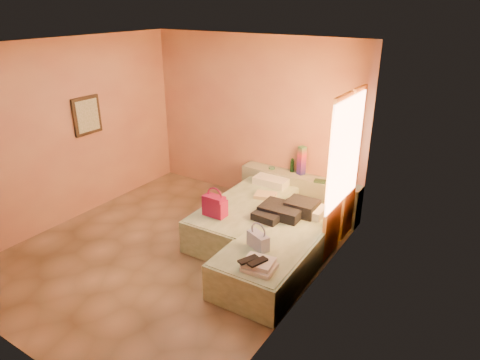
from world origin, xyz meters
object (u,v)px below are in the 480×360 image
Objects in this scene: green_book at (320,181)px; towel_stack at (259,265)px; bed_right at (278,254)px; bed_left at (246,217)px; flower_vase at (340,177)px; magenta_handbag at (215,206)px; headboard_ledge at (299,193)px; water_bottle at (292,166)px; blue_handbag at (258,241)px.

green_book reaches higher than towel_stack.
bed_right is 11.51× the size of green_book.
bed_left is at bearing 127.23° from towel_stack.
towel_stack is at bearing -90.00° from flower_vase.
magenta_handbag is 0.92× the size of towel_stack.
bed_left is 7.95× the size of flower_vase.
headboard_ledge reaches higher than towel_stack.
flower_vase is (0.67, 0.01, 0.45)m from headboard_ledge.
flower_vase is at bearing 90.00° from towel_stack.
water_bottle is at bearing 78.48° from bed_left.
headboard_ledge is 0.48m from water_bottle.
blue_handbag reaches higher than green_book.
flower_vase is (0.29, 0.09, 0.11)m from green_book.
bed_right is 0.50m from blue_handbag.
green_book is 1.98m from blue_handbag.
magenta_handbag is 1.07× the size of blue_handbag.
water_bottle is 0.70× the size of magenta_handbag.
water_bottle is 0.59m from green_book.
green_book is at bearing 60.01° from magenta_handbag.
bed_right is at bearing 101.56° from towel_stack.
blue_handbag is (-0.09, -0.35, 0.35)m from bed_right.
bed_right is 1.79m from flower_vase.
bed_left is 6.20× the size of magenta_handbag.
bed_right is at bearing -37.32° from bed_left.
water_bottle is at bearing 78.75° from magenta_handbag.
bed_right is at bearing -3.26° from magenta_handbag.
green_book is 0.69× the size of flower_vase.
bed_left is 0.73m from magenta_handbag.
water_bottle is at bearing 108.82° from towel_stack.
water_bottle reaches higher than magenta_handbag.
magenta_handbag is at bearing 175.60° from bed_right.
water_bottle is at bearing 128.90° from blue_handbag.
magenta_handbag is at bearing -104.02° from bed_left.
flower_vase is 0.72× the size of towel_stack.
bed_left is 1.76m from towel_stack.
green_book is 0.54× the size of magenta_handbag.
blue_handbag is at bearing -73.96° from water_bottle.
bed_left is 1.11m from bed_right.
magenta_handbag is at bearing 179.48° from blue_handbag.
bed_left is at bearing 77.12° from magenta_handbag.
water_bottle is at bearing 110.18° from bed_right.
bed_right is at bearing -68.35° from water_bottle.
flower_vase is 0.78× the size of magenta_handbag.
magenta_handbag is (-1.18, -1.65, -0.12)m from flower_vase.
blue_handbag reaches higher than headboard_ledge.
green_book is (0.76, 0.97, 0.41)m from bed_left.
bed_right is at bearing -95.34° from green_book.
blue_handbag is at bearing -96.69° from flower_vase.
bed_left is (-0.38, -1.05, -0.08)m from headboard_ledge.
water_bottle is at bearing 155.02° from green_book.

